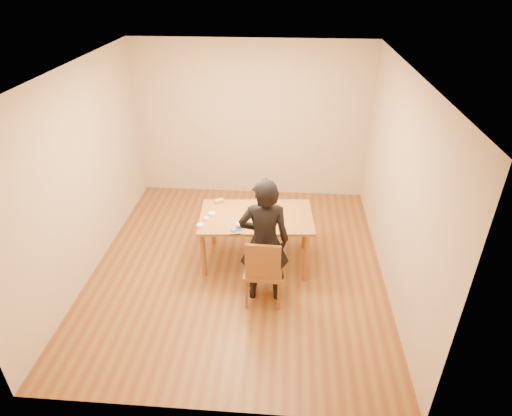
# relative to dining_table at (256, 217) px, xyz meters

# --- Properties ---
(room_shell) EXTENTS (4.00, 4.50, 2.70)m
(room_shell) POSITION_rel_dining_table_xyz_m (-0.24, 0.19, 0.62)
(room_shell) COLOR brown
(room_shell) RESTS_ON ground
(dining_table) EXTENTS (1.59, 1.02, 0.04)m
(dining_table) POSITION_rel_dining_table_xyz_m (0.00, 0.00, 0.00)
(dining_table) COLOR brown
(dining_table) RESTS_ON floor
(dining_chair) EXTENTS (0.48, 0.48, 0.04)m
(dining_chair) POSITION_rel_dining_table_xyz_m (0.15, -0.78, -0.28)
(dining_chair) COLOR brown
(dining_chair) RESTS_ON floor
(cake_plate) EXTENTS (0.29, 0.29, 0.02)m
(cake_plate) POSITION_rel_dining_table_xyz_m (0.12, 0.15, 0.03)
(cake_plate) COLOR red
(cake_plate) RESTS_ON dining_table
(cake) EXTENTS (0.20, 0.20, 0.06)m
(cake) POSITION_rel_dining_table_xyz_m (0.12, 0.15, 0.07)
(cake) COLOR white
(cake) RESTS_ON cake_plate
(frosting_dome) EXTENTS (0.19, 0.19, 0.03)m
(frosting_dome) POSITION_rel_dining_table_xyz_m (0.12, 0.15, 0.12)
(frosting_dome) COLOR white
(frosting_dome) RESTS_ON cake
(frosting_tub) EXTENTS (0.09, 0.09, 0.08)m
(frosting_tub) POSITION_rel_dining_table_xyz_m (-0.19, -0.33, 0.06)
(frosting_tub) COLOR white
(frosting_tub) RESTS_ON dining_table
(frosting_lid) EXTENTS (0.09, 0.09, 0.01)m
(frosting_lid) POSITION_rel_dining_table_xyz_m (-0.26, -0.39, 0.02)
(frosting_lid) COLOR #1845A2
(frosting_lid) RESTS_ON dining_table
(frosting_dollop) EXTENTS (0.04, 0.04, 0.02)m
(frosting_dollop) POSITION_rel_dining_table_xyz_m (-0.26, -0.39, 0.04)
(frosting_dollop) COLOR white
(frosting_dollop) RESTS_ON frosting_lid
(ramekin_green) EXTENTS (0.09, 0.09, 0.04)m
(ramekin_green) POSITION_rel_dining_table_xyz_m (-0.71, -0.34, 0.04)
(ramekin_green) COLOR white
(ramekin_green) RESTS_ON dining_table
(ramekin_yellow) EXTENTS (0.09, 0.09, 0.04)m
(ramekin_yellow) POSITION_rel_dining_table_xyz_m (-0.60, -0.04, 0.04)
(ramekin_yellow) COLOR white
(ramekin_yellow) RESTS_ON dining_table
(ramekin_multi) EXTENTS (0.08, 0.08, 0.04)m
(ramekin_multi) POSITION_rel_dining_table_xyz_m (-0.66, -0.15, 0.04)
(ramekin_multi) COLOR white
(ramekin_multi) RESTS_ON dining_table
(candy_box_pink) EXTENTS (0.16, 0.13, 0.02)m
(candy_box_pink) POSITION_rel_dining_table_xyz_m (-0.56, 0.33, 0.03)
(candy_box_pink) COLOR #C42E84
(candy_box_pink) RESTS_ON dining_table
(candy_box_green) EXTENTS (0.14, 0.13, 0.02)m
(candy_box_green) POSITION_rel_dining_table_xyz_m (-0.56, 0.33, 0.05)
(candy_box_green) COLOR green
(candy_box_green) RESTS_ON candy_box_pink
(spatula) EXTENTS (0.15, 0.05, 0.01)m
(spatula) POSITION_rel_dining_table_xyz_m (-0.24, -0.47, 0.02)
(spatula) COLOR black
(spatula) RESTS_ON dining_table
(person) EXTENTS (0.64, 0.45, 1.68)m
(person) POSITION_rel_dining_table_xyz_m (0.15, -0.73, 0.11)
(person) COLOR black
(person) RESTS_ON floor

